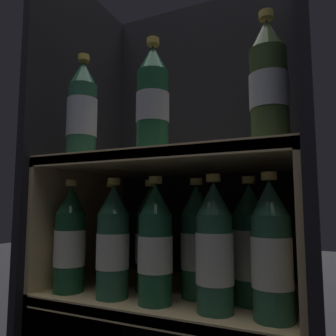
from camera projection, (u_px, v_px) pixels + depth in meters
name	position (u px, v px, depth m)	size (l,w,h in m)	color
fridge_back_wall	(204.00, 176.00, 0.93)	(0.59, 0.02, 1.04)	black
fridge_side_left	(80.00, 175.00, 0.88)	(0.02, 0.40, 1.04)	black
fridge_side_right	(311.00, 163.00, 0.64)	(0.02, 0.40, 1.04)	black
shelf_lower	(177.00, 315.00, 0.72)	(0.55, 0.36, 0.25)	#DBBC84
shelf_upper	(177.00, 228.00, 0.74)	(0.55, 0.36, 0.55)	#DBBC84
bottle_upper_front_0	(82.00, 112.00, 0.75)	(0.07, 0.07, 0.25)	#285B42
bottle_upper_front_1	(153.00, 101.00, 0.68)	(0.07, 0.07, 0.25)	#1E5638
bottle_upper_front_2	(269.00, 84.00, 0.58)	(0.07, 0.07, 0.25)	#384C28
bottle_lower_front_0	(70.00, 241.00, 0.73)	(0.07, 0.07, 0.25)	#194C2D
bottle_lower_front_1	(113.00, 243.00, 0.68)	(0.07, 0.07, 0.25)	#285B42
bottle_lower_front_2	(154.00, 246.00, 0.64)	(0.07, 0.07, 0.25)	#1E5638
bottle_lower_front_3	(214.00, 250.00, 0.59)	(0.07, 0.07, 0.25)	#285B42
bottle_lower_front_4	(271.00, 253.00, 0.55)	(0.07, 0.07, 0.25)	#285B42
bottle_lower_back_0	(111.00, 239.00, 0.77)	(0.07, 0.07, 0.25)	#384C28
bottle_lower_back_1	(151.00, 241.00, 0.73)	(0.07, 0.07, 0.25)	#144228
bottle_lower_back_2	(197.00, 243.00, 0.68)	(0.07, 0.07, 0.25)	#1E5638
bottle_lower_back_3	(250.00, 246.00, 0.64)	(0.07, 0.07, 0.25)	#1E5638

